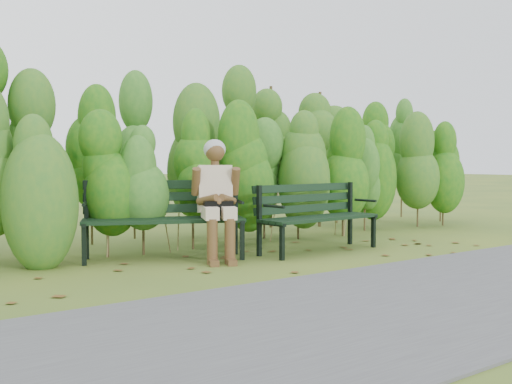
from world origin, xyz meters
TOP-DOWN VIEW (x-y plane):
  - ground at (0.00, 0.00)m, footprint 80.00×80.00m
  - footpath at (0.00, -2.20)m, footprint 60.00×2.50m
  - hedge_band at (0.00, 1.86)m, footprint 11.04×1.67m
  - leaf_litter at (-0.28, -0.22)m, footprint 5.94×2.21m
  - bench_left at (-0.94, 0.85)m, footprint 1.87×1.25m
  - bench_right at (0.83, 0.27)m, footprint 1.69×0.65m
  - seated_woman at (-0.48, 0.44)m, footprint 0.66×0.86m

SIDE VIEW (x-z plane):
  - ground at x=0.00m, z-range 0.00..0.00m
  - leaf_litter at x=-0.28m, z-range 0.00..0.01m
  - footpath at x=0.00m, z-range 0.00..0.01m
  - bench_right at x=0.83m, z-range 0.07..0.90m
  - bench_left at x=-0.94m, z-range 0.08..0.97m
  - seated_woman at x=-0.48m, z-range 0.08..1.44m
  - hedge_band at x=0.00m, z-range 0.05..2.47m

